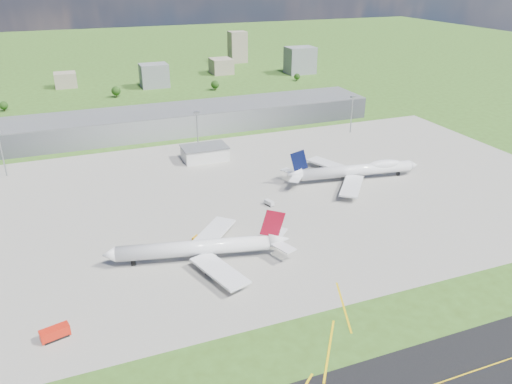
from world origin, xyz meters
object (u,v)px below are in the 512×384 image
object	(u,v)px
airliner_red_twin	(201,248)
fire_truck	(55,333)
airliner_blue_quad	(356,170)
van_white_far	(382,164)
tug_yellow	(196,239)
van_white_near	(269,203)

from	to	relation	value
airliner_red_twin	fire_truck	distance (m)	61.80
airliner_blue_quad	fire_truck	distance (m)	173.59
airliner_red_twin	van_white_far	size ratio (longest dim) A/B	14.81
fire_truck	van_white_far	size ratio (longest dim) A/B	1.92
airliner_blue_quad	van_white_far	size ratio (longest dim) A/B	15.48
tug_yellow	van_white_near	world-z (taller)	van_white_near
airliner_blue_quad	van_white_near	bearing A→B (deg)	-159.18
fire_truck	van_white_near	xyz separation A→B (m)	(99.27, 63.73, -0.65)
airliner_red_twin	airliner_blue_quad	bearing A→B (deg)	-141.96
fire_truck	van_white_near	world-z (taller)	fire_truck
airliner_red_twin	airliner_blue_quad	xyz separation A→B (m)	(100.79, 48.52, 0.17)
airliner_red_twin	airliner_blue_quad	world-z (taller)	airliner_red_twin
airliner_blue_quad	fire_truck	bearing A→B (deg)	-145.68
airliner_blue_quad	fire_truck	size ratio (longest dim) A/B	8.05
airliner_blue_quad	van_white_near	distance (m)	58.12
fire_truck	airliner_blue_quad	bearing A→B (deg)	12.01
airliner_red_twin	van_white_far	distance (m)	140.04
airliner_red_twin	airliner_blue_quad	distance (m)	111.86
airliner_red_twin	tug_yellow	distance (m)	16.48
tug_yellow	fire_truck	bearing A→B (deg)	176.24
airliner_red_twin	fire_truck	bearing A→B (deg)	39.17
airliner_red_twin	van_white_near	xyz separation A→B (m)	(44.22, 35.88, -4.06)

